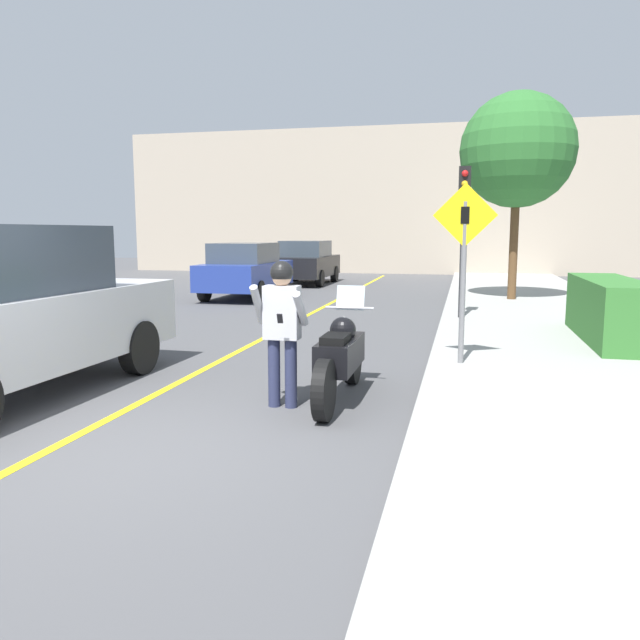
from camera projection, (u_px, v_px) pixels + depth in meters
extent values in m
plane|color=#4C4C4F|center=(113.00, 452.00, 5.71)|extent=(80.00, 80.00, 0.00)
cube|color=#9E9E99|center=(590.00, 377.00, 8.48)|extent=(4.40, 44.00, 0.10)
cube|color=yellow|center=(260.00, 340.00, 11.63)|extent=(0.12, 36.00, 0.01)
cube|color=#B2A38E|center=(402.00, 201.00, 30.29)|extent=(28.00, 1.20, 7.03)
cylinder|color=black|center=(324.00, 390.00, 6.61)|extent=(0.14, 0.67, 0.67)
cylinder|color=black|center=(353.00, 358.00, 8.28)|extent=(0.14, 0.67, 0.67)
cube|color=black|center=(340.00, 354.00, 7.41)|extent=(0.40, 1.19, 0.36)
sphere|color=black|center=(343.00, 330.00, 7.53)|extent=(0.32, 0.32, 0.32)
cube|color=black|center=(336.00, 339.00, 7.12)|extent=(0.28, 0.48, 0.10)
cylinder|color=silver|center=(349.00, 308.00, 7.92)|extent=(0.62, 0.03, 0.03)
cube|color=silver|center=(351.00, 298.00, 7.97)|extent=(0.36, 0.12, 0.31)
cylinder|color=#282D4C|center=(274.00, 373.00, 7.16)|extent=(0.14, 0.14, 0.79)
cylinder|color=#282D4C|center=(291.00, 373.00, 7.12)|extent=(0.14, 0.14, 0.79)
cube|color=#B7B7BC|center=(282.00, 312.00, 7.04)|extent=(0.40, 0.22, 0.61)
cylinder|color=#B7B7BC|center=(258.00, 305.00, 6.99)|extent=(0.09, 0.37, 0.48)
cylinder|color=#B7B7BC|center=(301.00, 309.00, 6.86)|extent=(0.09, 0.43, 0.43)
sphere|color=tan|center=(282.00, 277.00, 6.99)|extent=(0.22, 0.22, 0.22)
sphere|color=black|center=(282.00, 272.00, 6.98)|extent=(0.26, 0.26, 0.26)
cube|color=black|center=(280.00, 318.00, 6.76)|extent=(0.06, 0.05, 0.11)
cylinder|color=black|center=(34.00, 342.00, 9.26)|extent=(0.24, 0.77, 0.76)
cylinder|color=black|center=(139.00, 347.00, 8.82)|extent=(0.24, 0.77, 0.76)
cube|color=silver|center=(5.00, 330.00, 7.50)|extent=(2.04, 5.03, 0.90)
cylinder|color=slate|center=(463.00, 284.00, 8.97)|extent=(0.08, 0.08, 2.33)
cube|color=yellow|center=(465.00, 215.00, 8.82)|extent=(0.91, 0.02, 0.91)
cube|color=black|center=(465.00, 215.00, 8.80)|extent=(0.12, 0.01, 0.24)
cylinder|color=#2D2D30|center=(463.00, 243.00, 13.78)|extent=(0.12, 0.12, 3.31)
cube|color=black|center=(465.00, 184.00, 13.58)|extent=(0.26, 0.22, 0.76)
sphere|color=red|center=(465.00, 173.00, 13.43)|extent=(0.14, 0.14, 0.14)
sphere|color=gold|center=(465.00, 184.00, 13.46)|extent=(0.14, 0.14, 0.14)
sphere|color=green|center=(464.00, 194.00, 13.49)|extent=(0.14, 0.14, 0.14)
cube|color=#33702D|center=(609.00, 310.00, 11.01)|extent=(0.90, 3.66, 1.08)
cylinder|color=brown|center=(514.00, 246.00, 17.66)|extent=(0.24, 0.24, 3.05)
sphere|color=#2D6B2D|center=(518.00, 150.00, 17.29)|extent=(3.17, 3.17, 3.17)
cylinder|color=black|center=(236.00, 283.00, 20.65)|extent=(0.22, 0.64, 0.64)
cylinder|color=black|center=(284.00, 284.00, 20.28)|extent=(0.22, 0.64, 0.64)
cylinder|color=black|center=(204.00, 290.00, 18.14)|extent=(0.22, 0.64, 0.64)
cylinder|color=black|center=(258.00, 292.00, 17.76)|extent=(0.22, 0.64, 0.64)
cube|color=navy|center=(246.00, 275.00, 19.15)|extent=(1.80, 4.20, 0.76)
cube|color=#38424C|center=(244.00, 253.00, 18.90)|extent=(1.58, 2.18, 0.60)
cylinder|color=black|center=(295.00, 273.00, 25.73)|extent=(0.22, 0.64, 0.64)
cylinder|color=black|center=(334.00, 274.00, 25.36)|extent=(0.22, 0.64, 0.64)
cylinder|color=black|center=(277.00, 278.00, 23.22)|extent=(0.22, 0.64, 0.64)
cylinder|color=black|center=(320.00, 278.00, 22.85)|extent=(0.22, 0.64, 0.64)
cube|color=black|center=(307.00, 266.00, 24.24)|extent=(1.80, 4.20, 0.76)
cube|color=#38424C|center=(306.00, 249.00, 23.98)|extent=(1.58, 2.18, 0.60)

